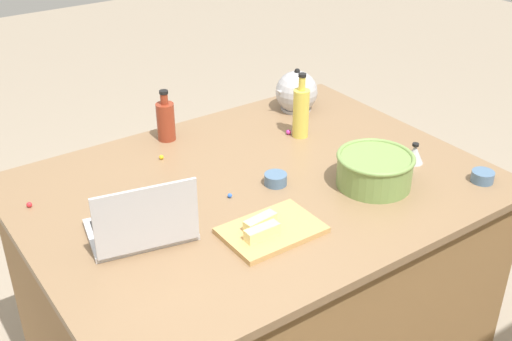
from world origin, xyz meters
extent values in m
cube|color=olive|center=(0.00, 0.00, 0.43)|extent=(1.51, 1.12, 0.87)
cube|color=#846647|center=(0.00, 0.00, 0.89)|extent=(1.57, 1.18, 0.03)
cube|color=#B7B7BC|center=(0.46, 0.04, 0.91)|extent=(0.35, 0.28, 0.02)
cube|color=black|center=(0.45, 0.03, 0.92)|extent=(0.30, 0.21, 0.00)
cube|color=#B7B7BC|center=(0.48, 0.15, 1.02)|extent=(0.30, 0.07, 0.20)
cube|color=#333842|center=(0.48, 0.15, 1.02)|extent=(0.26, 0.06, 0.18)
cylinder|color=#72934C|center=(-0.32, 0.24, 0.95)|extent=(0.25, 0.25, 0.11)
cylinder|color=black|center=(-0.32, 0.24, 0.96)|extent=(0.21, 0.21, 0.10)
torus|color=#72934C|center=(-0.32, 0.24, 1.01)|extent=(0.27, 0.27, 0.02)
cylinder|color=maroon|center=(0.09, -0.48, 0.97)|extent=(0.07, 0.07, 0.15)
cylinder|color=maroon|center=(0.09, -0.48, 1.07)|extent=(0.03, 0.03, 0.04)
cylinder|color=black|center=(0.09, -0.48, 1.10)|extent=(0.03, 0.03, 0.01)
cylinder|color=#DBC64C|center=(-0.36, -0.20, 1.00)|extent=(0.06, 0.06, 0.19)
cylinder|color=#DBC64C|center=(-0.36, -0.20, 1.12)|extent=(0.03, 0.03, 0.05)
cylinder|color=black|center=(-0.36, -0.20, 1.15)|extent=(0.03, 0.03, 0.01)
cylinder|color=#ADADB2|center=(-0.50, -0.42, 0.91)|extent=(0.13, 0.13, 0.01)
sphere|color=#ADADB2|center=(-0.50, -0.42, 0.98)|extent=(0.18, 0.18, 0.18)
cone|color=#ADADB2|center=(-0.42, -0.42, 1.00)|extent=(0.08, 0.03, 0.07)
sphere|color=black|center=(-0.50, -0.42, 1.07)|extent=(0.02, 0.02, 0.02)
cube|color=tan|center=(0.13, 0.27, 0.91)|extent=(0.30, 0.20, 0.02)
cube|color=#F4E58C|center=(0.16, 0.25, 0.94)|extent=(0.11, 0.05, 0.04)
cube|color=#F4E58C|center=(0.18, 0.30, 0.94)|extent=(0.11, 0.04, 0.04)
cylinder|color=slate|center=(-0.05, 0.04, 0.92)|extent=(0.08, 0.08, 0.04)
cylinder|color=slate|center=(-0.65, 0.44, 0.92)|extent=(0.08, 0.08, 0.04)
cone|color=#B2B2B7|center=(-0.56, 0.21, 0.94)|extent=(0.07, 0.07, 0.07)
cylinder|color=black|center=(-0.56, 0.21, 0.97)|extent=(0.02, 0.02, 0.01)
sphere|color=yellow|center=(0.19, -0.34, 0.91)|extent=(0.02, 0.02, 0.02)
sphere|color=blue|center=(0.13, 0.03, 0.91)|extent=(0.02, 0.02, 0.02)
sphere|color=yellow|center=(-0.06, 0.04, 0.91)|extent=(0.02, 0.02, 0.02)
sphere|color=green|center=(-0.48, 0.26, 0.91)|extent=(0.02, 0.02, 0.02)
sphere|color=red|center=(0.69, -0.29, 0.91)|extent=(0.02, 0.02, 0.02)
sphere|color=#CC3399|center=(-0.33, -0.24, 0.91)|extent=(0.02, 0.02, 0.02)
camera|label=1|loc=(1.08, 1.55, 2.01)|focal=44.52mm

